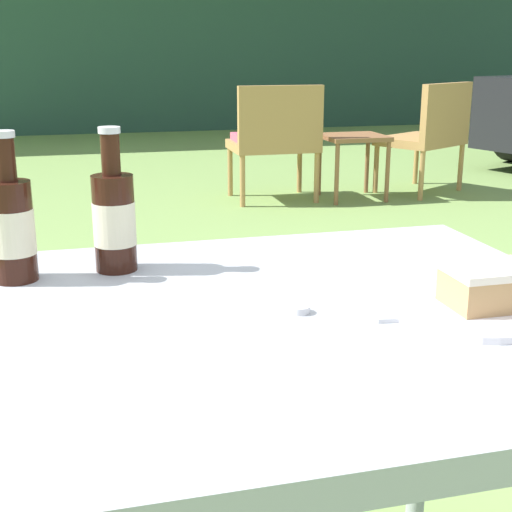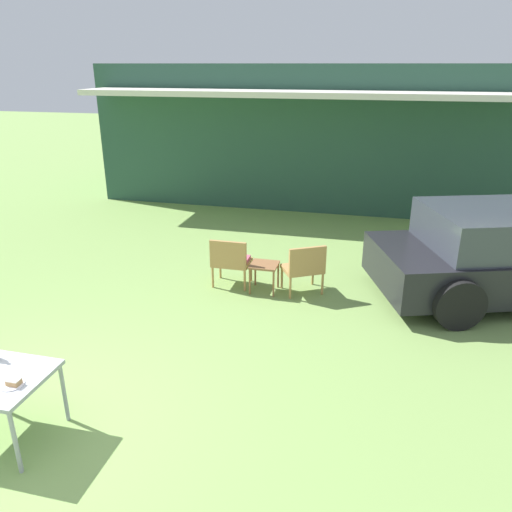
# 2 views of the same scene
# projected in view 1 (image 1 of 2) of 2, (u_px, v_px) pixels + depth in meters

# --- Properties ---
(cabin_building) EXTENTS (10.34, 4.69, 3.33)m
(cabin_building) POSITION_uv_depth(u_px,v_px,m) (190.00, 2.00, 10.40)
(cabin_building) COLOR #284C3D
(cabin_building) RESTS_ON ground_plane
(wicker_chair_cushioned) EXTENTS (0.58, 0.45, 0.80)m
(wicker_chair_cushioned) POSITION_uv_depth(u_px,v_px,m) (275.00, 136.00, 4.87)
(wicker_chair_cushioned) COLOR #B2844C
(wicker_chair_cushioned) RESTS_ON ground_plane
(wicker_chair_plain) EXTENTS (0.72, 0.67, 0.80)m
(wicker_chair_plain) POSITION_uv_depth(u_px,v_px,m) (430.00, 131.00, 5.14)
(wicker_chair_plain) COLOR #B2844C
(wicker_chair_plain) RESTS_ON ground_plane
(garden_side_table) EXTENTS (0.42, 0.41, 0.45)m
(garden_side_table) POSITION_uv_depth(u_px,v_px,m) (354.00, 144.00, 4.97)
(garden_side_table) COLOR brown
(garden_side_table) RESTS_ON ground_plane
(patio_table) EXTENTS (0.94, 0.78, 0.68)m
(patio_table) POSITION_uv_depth(u_px,v_px,m) (274.00, 352.00, 1.00)
(patio_table) COLOR #9EA3A8
(patio_table) RESTS_ON ground_plane
(cake_on_plate) EXTENTS (0.21, 0.21, 0.07)m
(cake_on_plate) POSITION_uv_depth(u_px,v_px,m) (481.00, 297.00, 0.96)
(cake_on_plate) COLOR white
(cake_on_plate) RESTS_ON patio_table
(cola_bottle_near) EXTENTS (0.07, 0.07, 0.23)m
(cola_bottle_near) POSITION_uv_depth(u_px,v_px,m) (114.00, 219.00, 1.14)
(cola_bottle_near) COLOR black
(cola_bottle_near) RESTS_ON patio_table
(cola_bottle_far) EXTENTS (0.07, 0.07, 0.23)m
(cola_bottle_far) POSITION_uv_depth(u_px,v_px,m) (12.00, 227.00, 1.08)
(cola_bottle_far) COLOR black
(cola_bottle_far) RESTS_ON patio_table
(fork) EXTENTS (0.18, 0.04, 0.01)m
(fork) POSITION_uv_depth(u_px,v_px,m) (443.00, 318.00, 0.94)
(fork) COLOR silver
(fork) RESTS_ON patio_table
(loose_bottle_cap) EXTENTS (0.03, 0.03, 0.01)m
(loose_bottle_cap) POSITION_uv_depth(u_px,v_px,m) (300.00, 309.00, 0.97)
(loose_bottle_cap) COLOR silver
(loose_bottle_cap) RESTS_ON patio_table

